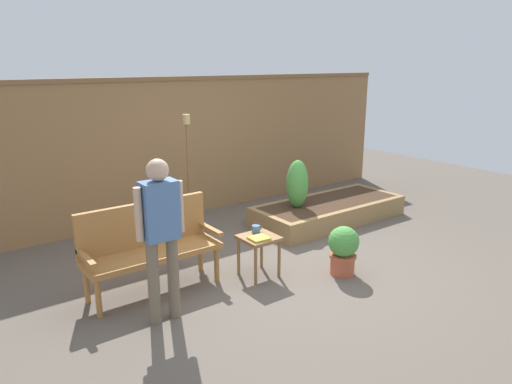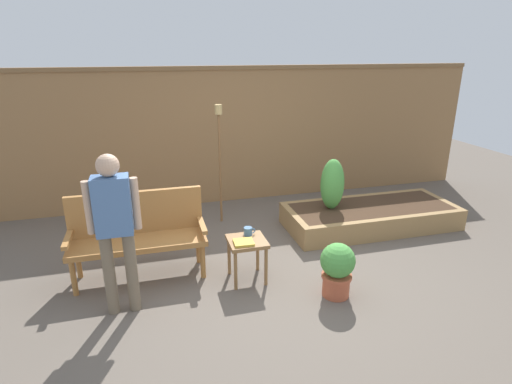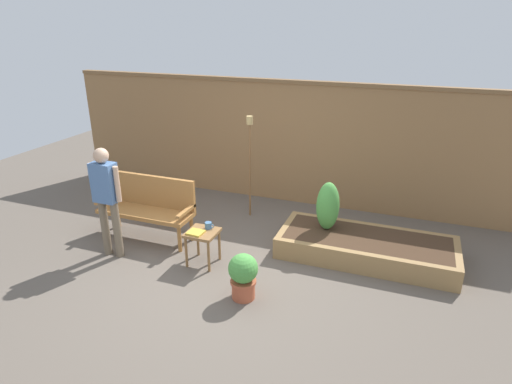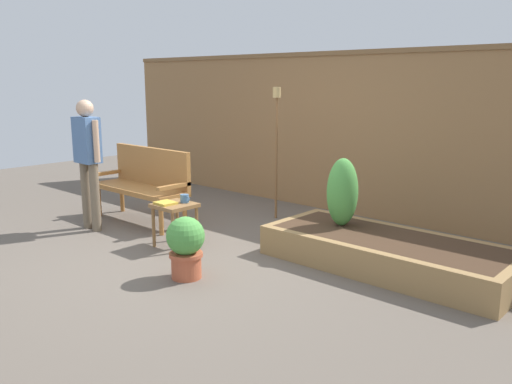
# 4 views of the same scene
# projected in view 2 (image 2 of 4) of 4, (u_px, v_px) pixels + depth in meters

# --- Properties ---
(ground_plane) EXTENTS (14.00, 14.00, 0.00)m
(ground_plane) POSITION_uv_depth(u_px,v_px,m) (282.00, 277.00, 4.60)
(ground_plane) COLOR #60564C
(fence_back) EXTENTS (8.40, 0.14, 2.16)m
(fence_back) POSITION_uv_depth(u_px,v_px,m) (231.00, 135.00, 6.60)
(fence_back) COLOR olive
(fence_back) RESTS_ON ground_plane
(garden_bench) EXTENTS (1.44, 0.48, 0.94)m
(garden_bench) POSITION_uv_depth(u_px,v_px,m) (138.00, 229.00, 4.49)
(garden_bench) COLOR #A87038
(garden_bench) RESTS_ON ground_plane
(side_table) EXTENTS (0.40, 0.40, 0.48)m
(side_table) POSITION_uv_depth(u_px,v_px,m) (247.00, 247.00, 4.42)
(side_table) COLOR olive
(side_table) RESTS_ON ground_plane
(cup_on_table) EXTENTS (0.13, 0.09, 0.09)m
(cup_on_table) POSITION_uv_depth(u_px,v_px,m) (248.00, 231.00, 4.48)
(cup_on_table) COLOR teal
(cup_on_table) RESTS_ON side_table
(book_on_table) EXTENTS (0.22, 0.20, 0.02)m
(book_on_table) POSITION_uv_depth(u_px,v_px,m) (244.00, 242.00, 4.30)
(book_on_table) COLOR gold
(book_on_table) RESTS_ON side_table
(potted_boxwood) EXTENTS (0.35, 0.35, 0.58)m
(potted_boxwood) POSITION_uv_depth(u_px,v_px,m) (337.00, 268.00, 4.15)
(potted_boxwood) COLOR #B75638
(potted_boxwood) RESTS_ON ground_plane
(raised_planter_bed) EXTENTS (2.40, 1.00, 0.30)m
(raised_planter_bed) POSITION_uv_depth(u_px,v_px,m) (370.00, 216.00, 5.86)
(raised_planter_bed) COLOR #997547
(raised_planter_bed) RESTS_ON ground_plane
(shrub_near_bench) EXTENTS (0.32, 0.32, 0.71)m
(shrub_near_bench) POSITION_uv_depth(u_px,v_px,m) (332.00, 184.00, 5.62)
(shrub_near_bench) COLOR brown
(shrub_near_bench) RESTS_ON raised_planter_bed
(tiki_torch) EXTENTS (0.10, 0.10, 1.69)m
(tiki_torch) POSITION_uv_depth(u_px,v_px,m) (219.00, 144.00, 5.69)
(tiki_torch) COLOR brown
(tiki_torch) RESTS_ON ground_plane
(person_by_bench) EXTENTS (0.47, 0.20, 1.56)m
(person_by_bench) POSITION_uv_depth(u_px,v_px,m) (114.00, 222.00, 3.70)
(person_by_bench) COLOR #70604C
(person_by_bench) RESTS_ON ground_plane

